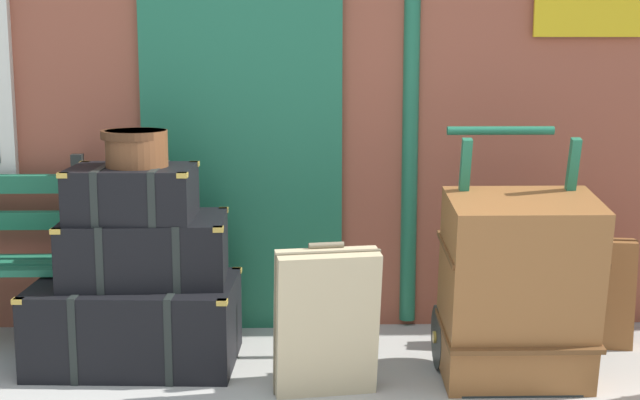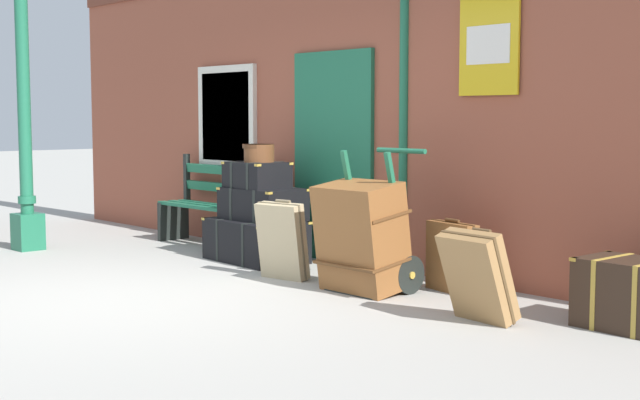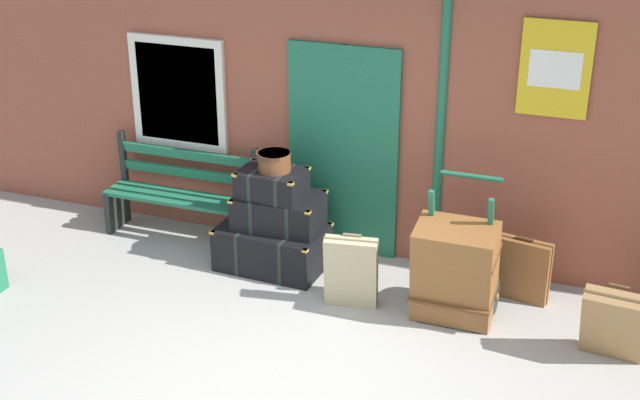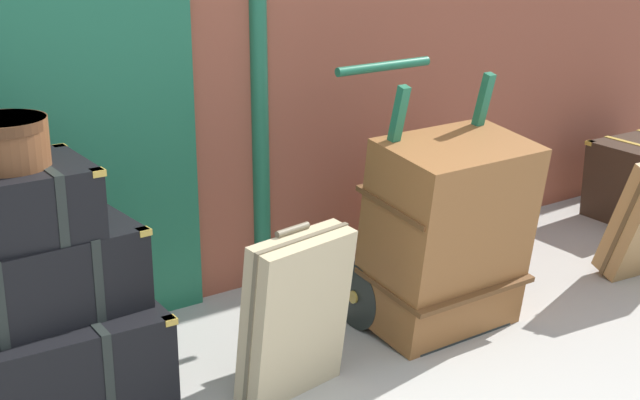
{
  "view_description": "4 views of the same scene",
  "coord_description": "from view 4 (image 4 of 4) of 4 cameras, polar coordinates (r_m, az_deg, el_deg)",
  "views": [
    {
      "loc": [
        0.06,
        -2.58,
        1.6
      ],
      "look_at": [
        0.17,
        1.59,
        0.88
      ],
      "focal_mm": 51.12,
      "sensor_mm": 36.0,
      "label": 1
    },
    {
      "loc": [
        6.17,
        -3.65,
        1.46
      ],
      "look_at": [
        0.44,
        1.63,
        0.72
      ],
      "focal_mm": 49.62,
      "sensor_mm": 36.0,
      "label": 2
    },
    {
      "loc": [
        2.27,
        -5.06,
        4.08
      ],
      "look_at": [
        -0.29,
        1.91,
        0.75
      ],
      "focal_mm": 49.29,
      "sensor_mm": 36.0,
      "label": 3
    },
    {
      "loc": [
        -1.67,
        -1.39,
        1.93
      ],
      "look_at": [
        0.68,
        1.92,
        0.6
      ],
      "focal_mm": 52.26,
      "sensor_mm": 36.0,
      "label": 4
    }
  ],
  "objects": [
    {
      "name": "steamer_trunk_base",
      "position": [
        3.78,
        -17.69,
        -9.79
      ],
      "size": [
        1.04,
        0.7,
        0.43
      ],
      "color": "black",
      "rests_on": "ground"
    },
    {
      "name": "round_hatbox",
      "position": [
        3.49,
        -18.74,
        3.57
      ],
      "size": [
        0.32,
        0.32,
        0.18
      ],
      "color": "brown",
      "rests_on": "steamer_trunk_top"
    },
    {
      "name": "suitcase_oxblood",
      "position": [
        3.7,
        -1.52,
        -7.08
      ],
      "size": [
        0.5,
        0.3,
        0.72
      ],
      "color": "tan",
      "rests_on": "ground"
    },
    {
      "name": "large_brown_trunk",
      "position": [
        4.25,
        7.79,
        -2.11
      ],
      "size": [
        0.7,
        0.55,
        0.93
      ],
      "color": "brown",
      "rests_on": "ground"
    },
    {
      "name": "porters_trolley",
      "position": [
        4.44,
        6.12,
        -3.84
      ],
      "size": [
        0.71,
        0.66,
        1.18
      ],
      "color": "black",
      "rests_on": "ground"
    },
    {
      "name": "steamer_trunk_top",
      "position": [
        3.54,
        -18.72,
        -0.17
      ],
      "size": [
        0.62,
        0.47,
        0.27
      ],
      "color": "black",
      "rests_on": "steamer_trunk_middle"
    },
    {
      "name": "suitcase_slate",
      "position": [
        5.02,
        7.43,
        -1.03
      ],
      "size": [
        0.53,
        0.22,
        0.62
      ],
      "color": "brown",
      "rests_on": "ground"
    },
    {
      "name": "steamer_trunk_middle",
      "position": [
        3.68,
        -17.69,
        -4.18
      ],
      "size": [
        0.83,
        0.57,
        0.33
      ],
      "color": "black",
      "rests_on": "steamer_trunk_base"
    }
  ]
}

